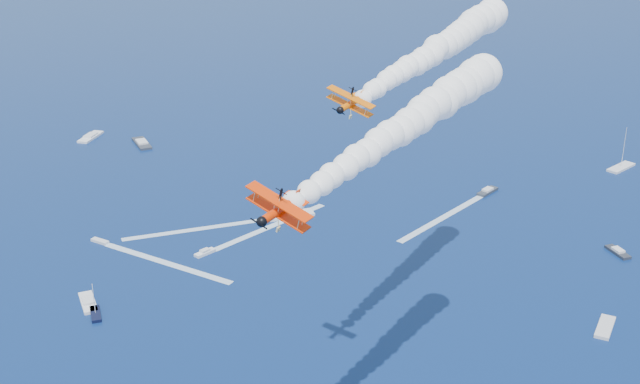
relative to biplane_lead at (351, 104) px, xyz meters
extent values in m
cube|color=#303540|center=(59.34, 93.16, -57.54)|extent=(7.59, 6.83, 0.70)
cube|color=white|center=(-21.13, 68.55, -57.54)|extent=(5.46, 4.63, 0.70)
cube|color=white|center=(2.29, 86.80, -57.54)|extent=(12.91, 5.90, 0.70)
cube|color=silver|center=(-46.57, 79.30, -57.54)|extent=(4.68, 4.33, 0.70)
cube|color=#303540|center=(-37.65, 150.08, -57.54)|extent=(6.84, 12.49, 0.70)
cube|color=white|center=(-54.51, 159.31, -57.54)|extent=(8.15, 11.88, 0.70)
cube|color=silver|center=(58.61, 20.94, -57.54)|extent=(7.80, 9.19, 0.70)
cube|color=white|center=(-47.23, 49.10, -57.54)|extent=(4.91, 9.62, 0.70)
cube|color=black|center=(-45.31, 43.95, -57.54)|extent=(2.93, 6.60, 0.70)
cube|color=#282C36|center=(77.51, 52.02, -57.54)|extent=(3.62, 7.69, 0.70)
cube|color=white|center=(105.44, 103.99, -57.54)|extent=(11.06, 8.87, 0.70)
cube|color=white|center=(41.58, 78.72, -57.86)|extent=(30.74, 25.53, 0.04)
cube|color=white|center=(-3.55, 81.33, -57.86)|extent=(31.91, 23.96, 0.04)
cube|color=white|center=(-22.61, 82.80, -57.86)|extent=(37.84, 8.00, 0.04)
cube|color=white|center=(-30.33, 65.33, -57.86)|extent=(30.12, 26.29, 0.04)
camera|label=1|loc=(-25.03, -119.20, 37.89)|focal=48.41mm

